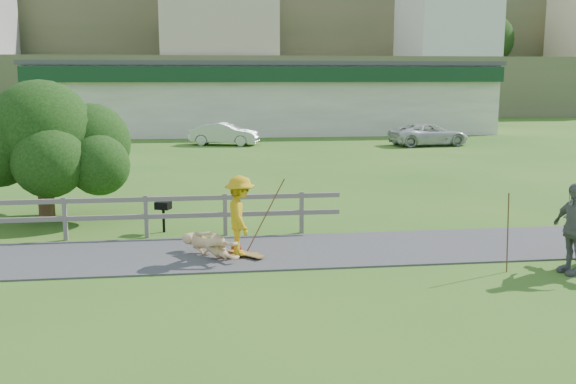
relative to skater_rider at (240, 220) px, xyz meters
name	(u,v)px	position (x,y,z in m)	size (l,w,h in m)	color
ground	(231,273)	(-0.27, -1.08, -0.90)	(260.00, 260.00, 0.00)	#2E621C
path	(228,253)	(-0.27, 0.42, -0.88)	(34.00, 3.00, 0.04)	#3C3C3E
fence	(39,213)	(-4.89, 2.22, -0.17)	(15.05, 0.10, 1.10)	#66605A
strip_mall	(265,97)	(3.73, 33.86, 1.68)	(32.50, 10.75, 5.10)	#BAB4A4
hillside	(205,9)	(-0.27, 90.23, 13.52)	(220.00, 67.00, 47.50)	#515E37
skater_rider	(240,220)	(0.00, 0.00, 0.00)	(1.16, 0.67, 1.79)	gold
skater_fallen	(210,245)	(-0.68, 0.12, -0.58)	(1.73, 0.41, 0.63)	#DCB079
spectator_b	(574,229)	(6.79, -1.99, 0.06)	(1.13, 0.47, 1.92)	slate
car_silver	(224,134)	(0.38, 24.53, -0.22)	(1.42, 4.08, 1.35)	#B6BABF
car_white	(429,134)	(12.50, 22.74, -0.24)	(2.18, 4.73, 1.31)	silver
tree	(43,157)	(-5.31, 4.77, 0.90)	(4.70, 4.70, 3.60)	black
bbq	(164,217)	(-1.87, 2.75, -0.49)	(0.38, 0.29, 0.82)	black
longboard_rider	(241,257)	(0.00, 0.00, -0.85)	(0.80, 0.20, 0.09)	brown
longboard_fallen	(246,256)	(0.12, 0.02, -0.84)	(0.98, 0.24, 0.11)	brown
helmet	(236,248)	(-0.08, 0.47, -0.77)	(0.25, 0.25, 0.25)	#9E250E
pole_rider	(265,212)	(0.60, 0.40, 0.08)	(0.03, 0.03, 1.96)	brown
pole_spec_left	(508,233)	(5.48, -1.74, -0.05)	(0.03, 0.03, 1.70)	brown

